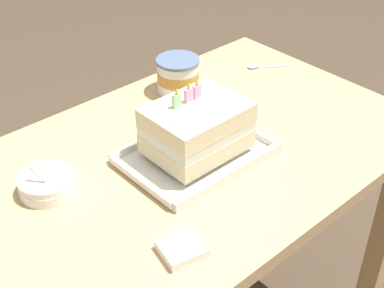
% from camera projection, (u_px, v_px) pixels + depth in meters
% --- Properties ---
extents(dining_table, '(1.15, 0.72, 0.78)m').
position_uv_depth(dining_table, '(189.00, 190.00, 1.38)').
color(dining_table, tan).
rests_on(dining_table, ground_plane).
extents(foil_tray, '(0.33, 0.24, 0.02)m').
position_uv_depth(foil_tray, '(195.00, 155.00, 1.29)').
color(foil_tray, silver).
rests_on(foil_tray, dining_table).
extents(birthday_cake, '(0.22, 0.17, 0.16)m').
position_uv_depth(birthday_cake, '(195.00, 128.00, 1.25)').
color(birthday_cake, beige).
rests_on(birthday_cake, foil_tray).
extents(bowl_stack, '(0.12, 0.12, 0.08)m').
position_uv_depth(bowl_stack, '(47.00, 184.00, 1.18)').
color(bowl_stack, white).
rests_on(bowl_stack, dining_table).
extents(ice_cream_tub, '(0.12, 0.12, 0.10)m').
position_uv_depth(ice_cream_tub, '(178.00, 75.00, 1.52)').
color(ice_cream_tub, white).
rests_on(ice_cream_tub, dining_table).
extents(serving_spoon_near_tray, '(0.11, 0.09, 0.01)m').
position_uv_depth(serving_spoon_near_tray, '(259.00, 67.00, 1.66)').
color(serving_spoon_near_tray, silver).
rests_on(serving_spoon_near_tray, dining_table).
extents(napkin_pile, '(0.09, 0.09, 0.02)m').
position_uv_depth(napkin_pile, '(182.00, 249.00, 1.04)').
color(napkin_pile, white).
rests_on(napkin_pile, dining_table).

